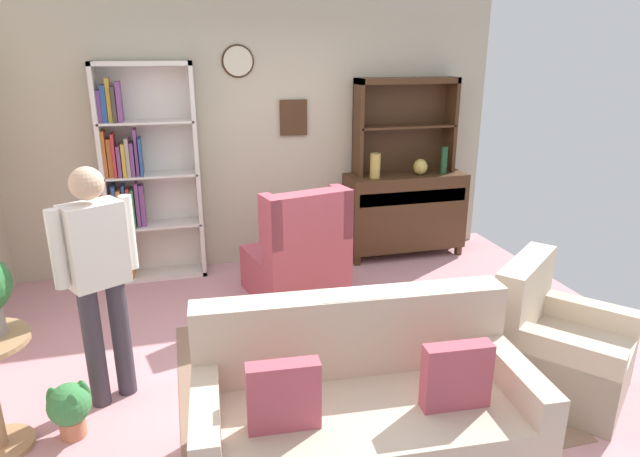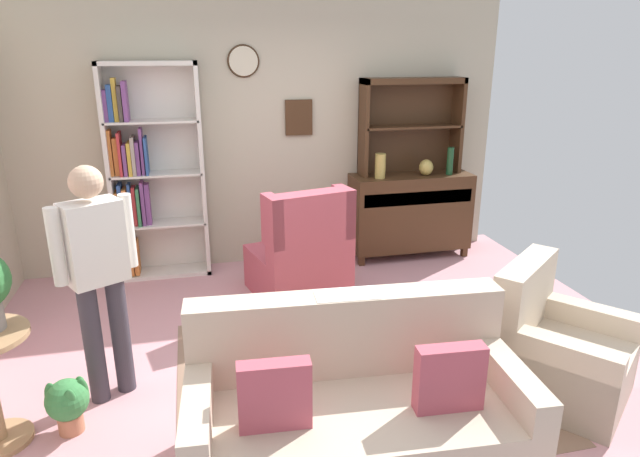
# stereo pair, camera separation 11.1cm
# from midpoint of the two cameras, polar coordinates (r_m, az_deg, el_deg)

# --- Properties ---
(ground_plane) EXTENTS (5.40, 4.60, 0.02)m
(ground_plane) POSITION_cam_midpoint_polar(r_m,az_deg,el_deg) (4.25, -1.39, -13.35)
(ground_plane) COLOR #C68C93
(wall_back) EXTENTS (5.00, 0.09, 2.80)m
(wall_back) POSITION_cam_midpoint_polar(r_m,az_deg,el_deg) (5.77, -6.60, 10.05)
(wall_back) COLOR #BCB299
(wall_back) RESTS_ON ground_plane
(area_rug) EXTENTS (2.39, 2.07, 0.01)m
(area_rug) POSITION_cam_midpoint_polar(r_m,az_deg,el_deg) (4.04, 2.51, -14.94)
(area_rug) COLOR #846651
(area_rug) RESTS_ON ground_plane
(bookshelf) EXTENTS (0.90, 0.30, 2.10)m
(bookshelf) POSITION_cam_midpoint_polar(r_m,az_deg,el_deg) (5.60, -18.50, 5.19)
(bookshelf) COLOR silver
(bookshelf) RESTS_ON ground_plane
(sideboard) EXTENTS (1.30, 0.45, 0.92)m
(sideboard) POSITION_cam_midpoint_polar(r_m,az_deg,el_deg) (6.11, 8.22, 1.85)
(sideboard) COLOR #422816
(sideboard) RESTS_ON ground_plane
(sideboard_hutch) EXTENTS (1.10, 0.26, 1.00)m
(sideboard_hutch) POSITION_cam_midpoint_polar(r_m,az_deg,el_deg) (6.00, 8.27, 11.80)
(sideboard_hutch) COLOR #422816
(sideboard_hutch) RESTS_ON sideboard
(vase_tall) EXTENTS (0.11, 0.11, 0.26)m
(vase_tall) POSITION_cam_midpoint_polar(r_m,az_deg,el_deg) (5.77, 5.19, 6.51)
(vase_tall) COLOR tan
(vase_tall) RESTS_ON sideboard
(vase_round) EXTENTS (0.15, 0.15, 0.17)m
(vase_round) POSITION_cam_midpoint_polar(r_m,az_deg,el_deg) (5.98, 9.84, 6.32)
(vase_round) COLOR tan
(vase_round) RESTS_ON sideboard
(bottle_wine) EXTENTS (0.07, 0.07, 0.29)m
(bottle_wine) POSITION_cam_midpoint_polar(r_m,az_deg,el_deg) (6.06, 12.21, 6.93)
(bottle_wine) COLOR #194223
(bottle_wine) RESTS_ON sideboard
(couch_floral) EXTENTS (1.86, 0.98, 0.90)m
(couch_floral) POSITION_cam_midpoint_polar(r_m,az_deg,el_deg) (3.18, 3.34, -18.50)
(couch_floral) COLOR beige
(couch_floral) RESTS_ON ground_plane
(armchair_floral) EXTENTS (1.07, 1.08, 0.88)m
(armchair_floral) POSITION_cam_midpoint_polar(r_m,az_deg,el_deg) (4.07, 22.58, -11.51)
(armchair_floral) COLOR beige
(armchair_floral) RESTS_ON ground_plane
(wingback_chair) EXTENTS (0.94, 0.96, 1.05)m
(wingback_chair) POSITION_cam_midpoint_polar(r_m,az_deg,el_deg) (5.03, -2.85, -3.12)
(wingback_chair) COLOR #B74C5B
(wingback_chair) RESTS_ON ground_plane
(potted_plant_small) EXTENTS (0.25, 0.25, 0.35)m
(potted_plant_small) POSITION_cam_midpoint_polar(r_m,az_deg,el_deg) (3.73, -25.29, -16.35)
(potted_plant_small) COLOR #AD6B4C
(potted_plant_small) RESTS_ON ground_plane
(person_reading) EXTENTS (0.49, 0.34, 1.56)m
(person_reading) POSITION_cam_midpoint_polar(r_m,az_deg,el_deg) (3.68, -22.80, -4.09)
(person_reading) COLOR #38333D
(person_reading) RESTS_ON ground_plane
(coffee_table) EXTENTS (0.80, 0.50, 0.42)m
(coffee_table) POSITION_cam_midpoint_polar(r_m,az_deg,el_deg) (3.87, 2.21, -10.51)
(coffee_table) COLOR #422816
(coffee_table) RESTS_ON ground_plane
(book_stack) EXTENTS (0.22, 0.16, 0.08)m
(book_stack) POSITION_cam_midpoint_polar(r_m,az_deg,el_deg) (3.84, 1.85, -9.00)
(book_stack) COLOR #CC7233
(book_stack) RESTS_ON coffee_table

